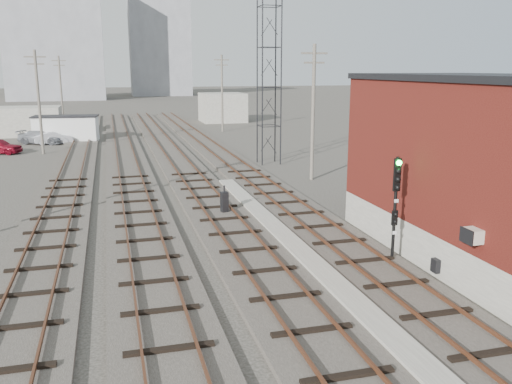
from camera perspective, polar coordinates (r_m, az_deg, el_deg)
name	(u,v)px	position (r m, az deg, el deg)	size (l,w,h in m)	color
ground	(167,131)	(66.85, -9.38, 6.34)	(320.00, 320.00, 0.00)	#282621
track_right	(222,156)	(46.61, -3.61, 3.82)	(3.20, 90.00, 0.39)	#332D28
track_mid_right	(175,158)	(45.99, -8.51, 3.58)	(3.20, 90.00, 0.39)	#332D28
track_mid_left	(126,160)	(45.71, -13.50, 3.30)	(3.20, 90.00, 0.39)	#332D28
track_left	(75,162)	(45.78, -18.51, 3.01)	(3.20, 90.00, 0.39)	#332D28
platform_curb	(296,250)	(22.57, 4.28, -6.06)	(0.90, 28.00, 0.26)	gray
brick_building	(481,167)	(23.31, 22.62, 2.47)	(6.54, 12.20, 7.22)	gray
lattice_tower	(269,67)	(42.87, 1.39, 12.97)	(1.60, 1.60, 15.00)	black
utility_pole_left_b	(39,99)	(51.50, -21.91, 9.04)	(1.80, 0.24, 9.00)	#595147
utility_pole_left_c	(61,89)	(76.37, -19.84, 10.17)	(1.80, 0.24, 9.00)	#595147
utility_pole_right_a	(313,109)	(36.66, 6.03, 8.69)	(1.80, 0.24, 9.00)	#595147
utility_pole_right_b	(222,91)	(65.50, -3.59, 10.56)	(1.80, 0.24, 9.00)	#595147
apartment_left	(54,35)	(141.75, -20.46, 15.18)	(22.00, 14.00, 30.00)	gray
apartment_right	(160,48)	(156.89, -10.11, 14.75)	(16.00, 12.00, 26.00)	gray
shed_left	(24,121)	(67.01, -23.26, 6.86)	(8.00, 5.00, 3.20)	gray
shed_right	(222,107)	(77.89, -3.55, 8.87)	(6.00, 6.00, 4.00)	gray
signal_mast	(396,201)	(21.31, 14.49, -0.96)	(0.40, 0.42, 4.21)	gray
switch_stand	(224,202)	(27.98, -3.34, -1.09)	(0.40, 0.40, 1.47)	black
site_trailer	(66,129)	(59.44, -19.35, 6.31)	(6.71, 3.51, 2.71)	silver
car_silver	(54,138)	(58.13, -20.50, 5.34)	(1.30, 3.72, 1.23)	#AFB0B7
car_grey	(41,137)	(58.79, -21.65, 5.39)	(1.90, 4.67, 1.36)	gray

